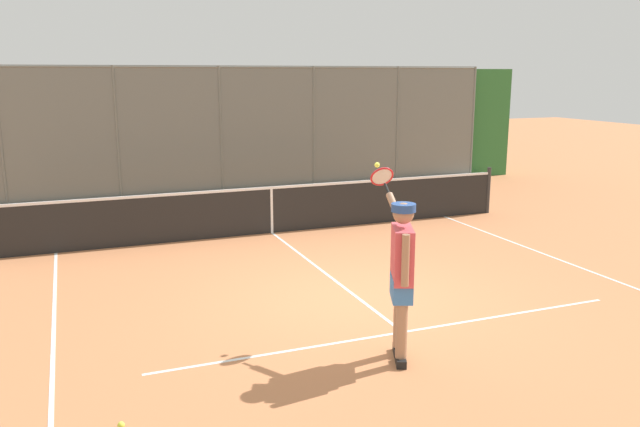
{
  "coord_description": "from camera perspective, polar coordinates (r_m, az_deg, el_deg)",
  "views": [
    {
      "loc": [
        3.75,
        7.98,
        3.19
      ],
      "look_at": [
        0.17,
        -1.1,
        1.05
      ],
      "focal_mm": 36.02,
      "sensor_mm": 36.0,
      "label": 1
    }
  ],
  "objects": [
    {
      "name": "tennis_net",
      "position": [
        13.03,
        -4.33,
        0.39
      ],
      "size": [
        10.6,
        0.09,
        1.07
      ],
      "color": "#2D2D2D",
      "rests_on": "ground"
    },
    {
      "name": "court_line_markings",
      "position": [
        8.05,
        8.39,
        -11.13
      ],
      "size": [
        8.25,
        10.08,
        0.01
      ],
      "color": "white",
      "rests_on": "ground"
    },
    {
      "name": "fence_backdrop",
      "position": [
        17.66,
        -9.26,
        7.19
      ],
      "size": [
        18.55,
        1.37,
        3.38
      ],
      "color": "slate",
      "rests_on": "ground"
    },
    {
      "name": "tennis_player",
      "position": [
        7.19,
        7.24,
        -4.75
      ],
      "size": [
        0.55,
        1.45,
        2.11
      ],
      "rotation": [
        0.0,
        0.0,
        -1.97
      ],
      "color": "black",
      "rests_on": "ground"
    },
    {
      "name": "ground_plane",
      "position": [
        9.38,
        3.44,
        -7.55
      ],
      "size": [
        60.0,
        60.0,
        0.0
      ],
      "primitive_type": "plane",
      "color": "#C67A4C"
    },
    {
      "name": "tennis_ball_near_baseline",
      "position": [
        6.46,
        -17.26,
        -17.52
      ],
      "size": [
        0.07,
        0.07,
        0.07
      ],
      "primitive_type": "sphere",
      "color": "#D6E042",
      "rests_on": "ground"
    }
  ]
}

